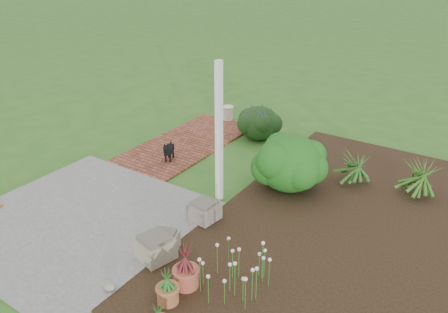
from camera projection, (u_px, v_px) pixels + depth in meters
The scene contains 17 objects.
ground at pixel (203, 197), 7.89m from camera, with size 80.00×80.00×0.00m, color #2E6520.
concrete_patio at pixel (79, 220), 7.19m from camera, with size 3.50×3.50×0.04m, color slate.
brick_path at pixel (188, 143), 10.04m from camera, with size 1.60×3.50×0.04m, color brown.
garden_bed at pixel (347, 227), 7.01m from camera, with size 4.00×7.00×0.03m, color black.
veranda_post at pixel (219, 135), 7.27m from camera, with size 0.10×0.10×2.50m, color white.
stone_trough_near at pixel (163, 243), 6.35m from camera, with size 0.40×0.40×0.27m, color gray.
stone_trough_mid at pixel (156, 248), 6.22m from camera, with size 0.46×0.46×0.31m, color gray.
stone_trough_far at pixel (204, 211), 7.12m from camera, with size 0.42×0.42×0.28m, color #776D5B.
black_dog at pixel (169, 150), 9.05m from camera, with size 0.28×0.45×0.41m.
cream_ceramic_urn at pixel (228, 113), 11.27m from camera, with size 0.26×0.26×0.35m, color beige.
evergreen_shrub at pixel (290, 161), 7.94m from camera, with size 1.23×1.23×1.04m, color #0B3A0C.
agapanthus_clump_back at pixel (419, 174), 7.74m from camera, with size 0.92×0.92×0.83m, color #104014, non-canonical shape.
agapanthus_clump_front at pixel (354, 164), 8.13m from camera, with size 0.88×0.88×0.78m, color #0E4114, non-canonical shape.
pink_flower_patch at pixel (235, 271), 5.58m from camera, with size 0.92×0.92×0.59m, color #113D0F, non-canonical shape.
terracotta_pot_bronze at pixel (186, 277), 5.71m from camera, with size 0.33×0.33×0.27m, color #A95039.
terracotta_pot_small_left at pixel (168, 294), 5.45m from camera, with size 0.27×0.27×0.23m, color #A56037.
purple_flowering_bush at pixel (259, 122), 10.15m from camera, with size 0.94×0.94×0.80m, color black.
Camera 1 is at (4.09, -5.46, 4.05)m, focal length 35.00 mm.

